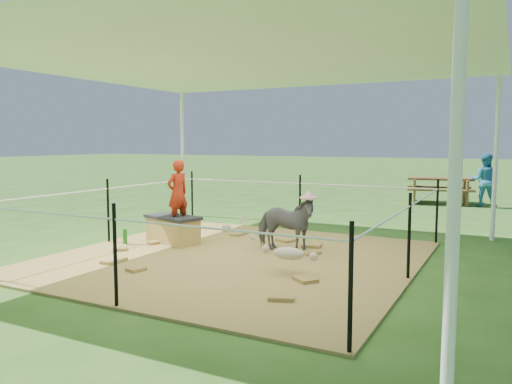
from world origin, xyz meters
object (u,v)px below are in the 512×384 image
at_px(straw_bale, 173,231).
at_px(woman, 178,186).
at_px(green_bottle, 125,237).
at_px(distant_person, 485,180).
at_px(picnic_table_near, 440,191).
at_px(foal, 289,251).
at_px(pony, 285,224).

distance_m(straw_bale, woman, 0.69).
height_order(green_bottle, distant_person, distant_person).
height_order(straw_bale, distant_person, distant_person).
bearing_deg(picnic_table_near, foal, -104.64).
height_order(straw_bale, pony, pony).
relative_size(picnic_table_near, distant_person, 1.22).
bearing_deg(green_bottle, picnic_table_near, 65.95).
height_order(pony, distant_person, distant_person).
bearing_deg(green_bottle, distant_person, 58.95).
distance_m(straw_bale, foal, 2.45).
bearing_deg(green_bottle, straw_bale, 39.29).
height_order(green_bottle, foal, foal).
relative_size(pony, distant_person, 0.72).
bearing_deg(foal, distant_person, 74.90).
height_order(woman, foal, woman).
bearing_deg(woman, straw_bale, -73.93).
bearing_deg(woman, green_bottle, -39.23).
bearing_deg(distant_person, foal, 79.07).
bearing_deg(foal, pony, 113.14).
bearing_deg(pony, straw_bale, 96.21).
distance_m(woman, distant_person, 8.05).
bearing_deg(green_bottle, woman, 34.70).
distance_m(pony, foal, 1.18).
distance_m(straw_bale, picnic_table_near, 7.89).
bearing_deg(green_bottle, foal, -7.84).
height_order(foal, picnic_table_near, picnic_table_near).
relative_size(woman, picnic_table_near, 0.63).
bearing_deg(picnic_table_near, green_bottle, -124.32).
xyz_separation_m(green_bottle, foal, (2.85, -0.39, 0.15)).
xyz_separation_m(straw_bale, foal, (2.30, -0.84, 0.08)).
bearing_deg(picnic_table_near, distant_person, -24.78).
xyz_separation_m(pony, foal, (0.52, -1.05, -0.12)).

